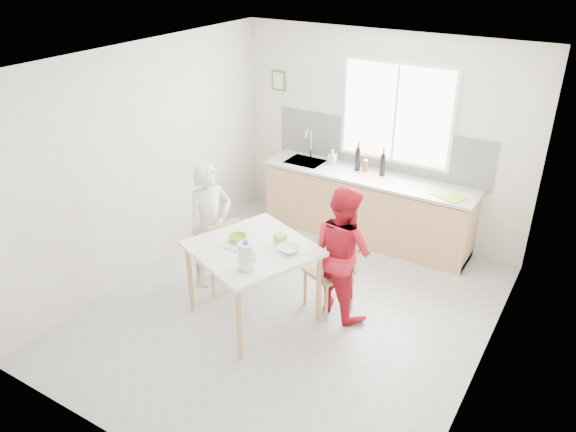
% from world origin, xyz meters
% --- Properties ---
extents(ground, '(4.50, 4.50, 0.00)m').
position_xyz_m(ground, '(0.00, 0.00, 0.00)').
color(ground, '#B7B7B2').
rests_on(ground, ground).
extents(room_shell, '(4.50, 4.50, 4.50)m').
position_xyz_m(room_shell, '(0.00, 0.00, 1.64)').
color(room_shell, silver).
rests_on(room_shell, ground).
extents(window, '(1.50, 0.06, 1.30)m').
position_xyz_m(window, '(0.20, 2.23, 1.70)').
color(window, white).
rests_on(window, room_shell).
extents(backsplash, '(3.00, 0.02, 0.65)m').
position_xyz_m(backsplash, '(0.00, 2.24, 1.23)').
color(backsplash, white).
rests_on(backsplash, room_shell).
extents(picture_frame, '(0.22, 0.03, 0.28)m').
position_xyz_m(picture_frame, '(-1.55, 2.23, 1.90)').
color(picture_frame, '#497D38').
rests_on(picture_frame, room_shell).
extents(kitchen_counter, '(2.84, 0.64, 1.37)m').
position_xyz_m(kitchen_counter, '(-0.00, 1.95, 0.42)').
color(kitchen_counter, tan).
rests_on(kitchen_counter, ground).
extents(dining_table, '(1.45, 1.45, 0.86)m').
position_xyz_m(dining_table, '(-0.29, -0.29, 0.77)').
color(dining_table, white).
rests_on(dining_table, ground).
extents(chair_left, '(0.54, 0.54, 0.90)m').
position_xyz_m(chair_left, '(-0.92, -0.03, 0.49)').
color(chair_left, tan).
rests_on(chair_left, ground).
extents(chair_far, '(0.55, 0.55, 0.92)m').
position_xyz_m(chair_far, '(0.34, 0.35, 0.51)').
color(chair_far, tan).
rests_on(chair_far, ground).
extents(person_white, '(0.53, 0.64, 1.49)m').
position_xyz_m(person_white, '(-1.09, 0.03, 0.75)').
color(person_white, silver).
rests_on(person_white, ground).
extents(person_red, '(0.88, 0.79, 1.48)m').
position_xyz_m(person_red, '(0.46, 0.30, 0.74)').
color(person_red, red).
rests_on(person_red, ground).
extents(bowl_green, '(0.25, 0.25, 0.06)m').
position_xyz_m(bowl_green, '(-0.49, -0.26, 0.89)').
color(bowl_green, '#86BF2C').
rests_on(bowl_green, dining_table).
extents(bowl_white, '(0.30, 0.30, 0.06)m').
position_xyz_m(bowl_white, '(0.08, -0.16, 0.89)').
color(bowl_white, white).
rests_on(bowl_white, dining_table).
extents(milk_jug, '(0.22, 0.16, 0.28)m').
position_xyz_m(milk_jug, '(-0.09, -0.66, 1.01)').
color(milk_jug, white).
rests_on(milk_jug, dining_table).
extents(green_box, '(0.13, 0.13, 0.09)m').
position_xyz_m(green_box, '(-0.09, -0.06, 0.90)').
color(green_box, '#9ACE2F').
rests_on(green_box, dining_table).
extents(spoon, '(0.16, 0.02, 0.01)m').
position_xyz_m(spoon, '(-0.45, -0.46, 0.87)').
color(spoon, '#A5A5AA').
rests_on(spoon, dining_table).
extents(cutting_board, '(0.42, 0.36, 0.01)m').
position_xyz_m(cutting_board, '(1.09, 1.84, 0.93)').
color(cutting_board, '#8CDA32').
rests_on(cutting_board, kitchen_counter).
extents(wine_bottle_a, '(0.07, 0.07, 0.32)m').
position_xyz_m(wine_bottle_a, '(-0.20, 2.03, 1.08)').
color(wine_bottle_a, black).
rests_on(wine_bottle_a, kitchen_counter).
extents(wine_bottle_b, '(0.07, 0.07, 0.30)m').
position_xyz_m(wine_bottle_b, '(0.15, 2.03, 1.07)').
color(wine_bottle_b, black).
rests_on(wine_bottle_b, kitchen_counter).
extents(jar_amber, '(0.06, 0.06, 0.16)m').
position_xyz_m(jar_amber, '(-0.09, 2.04, 1.00)').
color(jar_amber, brown).
rests_on(jar_amber, kitchen_counter).
extents(soap_bottle, '(0.10, 0.10, 0.21)m').
position_xyz_m(soap_bottle, '(-0.59, 2.07, 1.02)').
color(soap_bottle, '#999999').
rests_on(soap_bottle, kitchen_counter).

